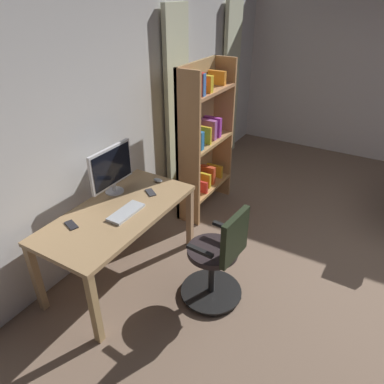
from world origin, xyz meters
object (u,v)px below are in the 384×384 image
Objects in this scene: computer_monitor at (112,168)px; cell_phone_face_up at (71,225)px; computer_mouse at (158,180)px; cell_phone_by_monitor at (151,192)px; bookshelf at (202,138)px; office_chair at (218,260)px; computer_keyboard at (126,212)px; desk at (119,219)px.

computer_monitor is 0.67m from cell_phone_face_up.
computer_mouse is 0.69× the size of cell_phone_by_monitor.
cell_phone_by_monitor is 1.10m from bookshelf.
office_chair is at bearing 135.55° from cell_phone_face_up.
computer_keyboard is at bearing 105.72° from office_chair.
computer_monitor is at bearing -154.31° from cell_phone_face_up.
desk is 10.41× the size of cell_phone_by_monitor.
computer_mouse is (-0.62, -0.10, 0.01)m from computer_keyboard.
office_chair is 1.75× the size of computer_monitor.
bookshelf reaches higher than cell_phone_face_up.
computer_mouse is at bearing 146.80° from computer_monitor.
computer_keyboard is 0.40m from cell_phone_by_monitor.
office_chair is 9.50× the size of computer_mouse.
bookshelf is at bearing 167.03° from computer_monitor.
computer_mouse reaches higher than cell_phone_by_monitor.
office_chair is at bearing 86.45° from computer_monitor.
computer_monitor is 0.51m from computer_mouse.
computer_monitor is at bearing -134.51° from desk.
cell_phone_by_monitor is at bearing 116.63° from computer_monitor.
office_chair is 1.30m from computer_monitor.
computer_monitor is 1.49× the size of computer_keyboard.
computer_monitor is 0.44m from cell_phone_by_monitor.
office_chair is at bearing 34.35° from bookshelf.
office_chair reaches higher than cell_phone_by_monitor.
cell_phone_by_monitor is at bearing 17.22° from computer_mouse.
bookshelf reaches higher than desk.
cell_phone_by_monitor is (-0.40, -0.03, -0.01)m from computer_keyboard.
desk is 10.41× the size of cell_phone_face_up.
office_chair reaches higher than cell_phone_face_up.
office_chair is 0.53× the size of bookshelf.
bookshelf is (-1.08, -0.03, 0.19)m from cell_phone_by_monitor.
computer_mouse reaches higher than computer_keyboard.
computer_keyboard reaches higher than cell_phone_by_monitor.
computer_keyboard is 2.53× the size of cell_phone_face_up.
computer_keyboard is 2.53× the size of cell_phone_by_monitor.
computer_keyboard is at bearing 8.84° from computer_mouse.
office_chair is 1.28m from cell_phone_face_up.
desk is 0.64m from computer_mouse.
cell_phone_by_monitor is 1.00× the size of cell_phone_face_up.
cell_phone_face_up reaches higher than desk.
cell_phone_face_up is at bearing 6.21° from computer_monitor.
office_chair is 6.59× the size of cell_phone_face_up.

